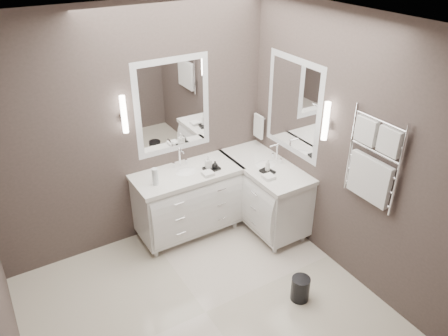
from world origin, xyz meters
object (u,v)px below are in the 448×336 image
vanity_right (264,190)px  towel_ladder (372,165)px  waste_bin (300,289)px  vanity_back (188,198)px

vanity_right → towel_ladder: 1.60m
towel_ladder → waste_bin: towel_ladder is taller
vanity_back → vanity_right: 0.93m
vanity_back → waste_bin: vanity_back is taller
waste_bin → vanity_back: bearing=106.1°
vanity_right → towel_ladder: (0.23, -1.30, 0.91)m
vanity_back → vanity_right: bearing=-20.4°
towel_ladder → waste_bin: bearing=173.9°
vanity_right → towel_ladder: size_ratio=1.38×
towel_ladder → waste_bin: (-0.65, 0.07, -1.26)m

